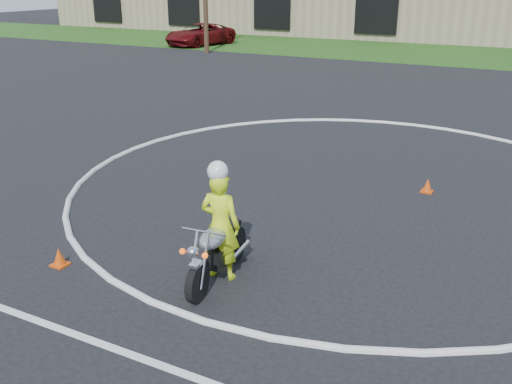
% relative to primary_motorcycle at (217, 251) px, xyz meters
% --- Properties ---
extents(ground, '(120.00, 120.00, 0.00)m').
position_rel_primary_motorcycle_xyz_m(ground, '(0.44, 1.94, -0.49)').
color(ground, black).
rests_on(ground, ground).
extents(grass_strip, '(120.00, 10.00, 0.02)m').
position_rel_primary_motorcycle_xyz_m(grass_strip, '(0.44, 28.94, -0.48)').
color(grass_strip, '#1E4714').
rests_on(grass_strip, ground).
extents(course_markings, '(19.05, 19.05, 0.12)m').
position_rel_primary_motorcycle_xyz_m(course_markings, '(2.61, 6.30, -0.48)').
color(course_markings, silver).
rests_on(course_markings, ground).
extents(primary_motorcycle, '(0.67, 1.91, 1.01)m').
position_rel_primary_motorcycle_xyz_m(primary_motorcycle, '(0.00, 0.00, 0.00)').
color(primary_motorcycle, black).
rests_on(primary_motorcycle, ground).
extents(rider_primary_grp, '(0.65, 0.47, 1.87)m').
position_rel_primary_motorcycle_xyz_m(rider_primary_grp, '(-0.01, 0.13, 0.41)').
color(rider_primary_grp, '#DFFF1A').
rests_on(rider_primary_grp, ground).
extents(pickup_grp, '(3.29, 5.42, 1.41)m').
position_rel_primary_motorcycle_xyz_m(pickup_grp, '(-17.14, 26.25, 0.21)').
color(pickup_grp, '#5B0A0D').
rests_on(pickup_grp, ground).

